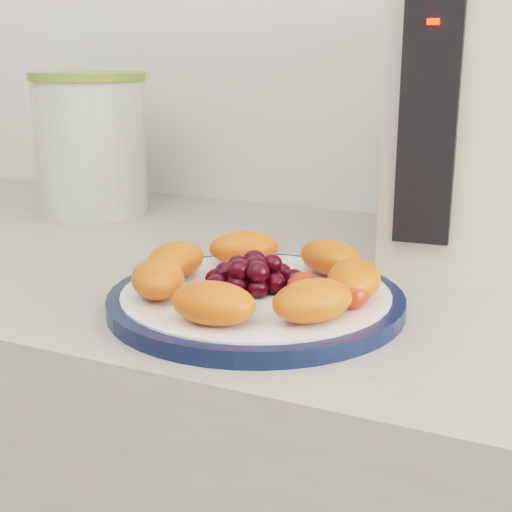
% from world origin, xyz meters
% --- Properties ---
extents(plate_rim, '(0.27, 0.27, 0.01)m').
position_xyz_m(plate_rim, '(0.06, 1.06, 0.91)').
color(plate_rim, '#0B1636').
rests_on(plate_rim, counter).
extents(plate_face, '(0.25, 0.25, 0.02)m').
position_xyz_m(plate_face, '(0.06, 1.06, 0.91)').
color(plate_face, white).
rests_on(plate_face, counter).
extents(canister, '(0.20, 0.20, 0.19)m').
position_xyz_m(canister, '(-0.33, 1.33, 0.99)').
color(canister, '#3F5A20').
rests_on(canister, counter).
extents(canister_lid, '(0.20, 0.20, 0.01)m').
position_xyz_m(canister_lid, '(-0.33, 1.33, 1.10)').
color(canister_lid, olive).
rests_on(canister_lid, canister).
extents(appliance_body, '(0.20, 0.27, 0.32)m').
position_xyz_m(appliance_body, '(0.21, 1.33, 1.06)').
color(appliance_body, beige).
rests_on(appliance_body, counter).
extents(appliance_panel, '(0.06, 0.02, 0.24)m').
position_xyz_m(appliance_panel, '(0.18, 1.19, 1.06)').
color(appliance_panel, black).
rests_on(appliance_panel, appliance_body).
extents(appliance_led, '(0.01, 0.01, 0.01)m').
position_xyz_m(appliance_led, '(0.18, 1.18, 1.15)').
color(appliance_led, '#FF0C05').
rests_on(appliance_led, appliance_panel).
extents(fruit_plate, '(0.23, 0.23, 0.03)m').
position_xyz_m(fruit_plate, '(0.06, 1.06, 0.93)').
color(fruit_plate, '#E14015').
rests_on(fruit_plate, plate_face).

